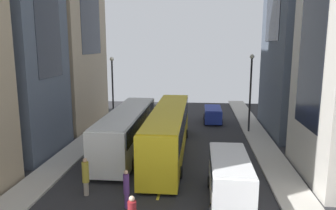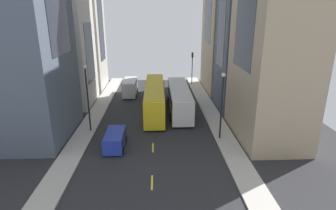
# 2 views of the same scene
# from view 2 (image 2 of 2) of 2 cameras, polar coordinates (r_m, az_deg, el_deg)

# --- Properties ---
(ground_plane) EXTENTS (41.54, 41.54, 0.00)m
(ground_plane) POSITION_cam_2_polar(r_m,az_deg,el_deg) (36.12, -2.97, -2.28)
(ground_plane) COLOR #28282B
(sidewalk_west) EXTENTS (2.19, 44.00, 0.15)m
(sidewalk_west) POSITION_cam_2_polar(r_m,az_deg,el_deg) (36.79, 9.08, -1.97)
(sidewalk_west) COLOR #B2ADA3
(sidewalk_west) RESTS_ON ground
(sidewalk_east) EXTENTS (2.19, 44.00, 0.15)m
(sidewalk_east) POSITION_cam_2_polar(r_m,az_deg,el_deg) (37.01, -14.95, -2.26)
(sidewalk_east) COLOR #B2ADA3
(sidewalk_east) RESTS_ON ground
(lane_stripe_0) EXTENTS (0.16, 2.00, 0.01)m
(lane_stripe_0) POSITION_cam_2_polar(r_m,az_deg,el_deg) (56.26, -2.77, 5.27)
(lane_stripe_0) COLOR yellow
(lane_stripe_0) RESTS_ON ground
(lane_stripe_1) EXTENTS (0.16, 2.00, 0.01)m
(lane_stripe_1) POSITION_cam_2_polar(r_m,az_deg,el_deg) (50.44, -2.81, 3.73)
(lane_stripe_1) COLOR yellow
(lane_stripe_1) RESTS_ON ground
(lane_stripe_2) EXTENTS (0.16, 2.00, 0.01)m
(lane_stripe_2) POSITION_cam_2_polar(r_m,az_deg,el_deg) (44.65, -2.86, 1.80)
(lane_stripe_2) COLOR yellow
(lane_stripe_2) RESTS_ON ground
(lane_stripe_3) EXTENTS (0.16, 2.00, 0.01)m
(lane_stripe_3) POSITION_cam_2_polar(r_m,az_deg,el_deg) (38.94, -2.93, -0.71)
(lane_stripe_3) COLOR yellow
(lane_stripe_3) RESTS_ON ground
(lane_stripe_4) EXTENTS (0.16, 2.00, 0.01)m
(lane_stripe_4) POSITION_cam_2_polar(r_m,az_deg,el_deg) (33.32, -3.02, -4.08)
(lane_stripe_4) COLOR yellow
(lane_stripe_4) RESTS_ON ground
(lane_stripe_5) EXTENTS (0.16, 2.00, 0.01)m
(lane_stripe_5) POSITION_cam_2_polar(r_m,az_deg,el_deg) (27.87, -3.14, -8.78)
(lane_stripe_5) COLOR yellow
(lane_stripe_5) RESTS_ON ground
(lane_stripe_6) EXTENTS (0.16, 2.00, 0.01)m
(lane_stripe_6) POSITION_cam_2_polar(r_m,az_deg,el_deg) (22.70, -3.33, -15.70)
(lane_stripe_6) COLOR yellow
(lane_stripe_6) RESTS_ON ground
(building_west_1) EXTENTS (6.42, 7.16, 26.90)m
(building_west_1) POSITION_cam_2_polar(r_m,az_deg,el_deg) (38.62, 16.11, 18.77)
(building_west_1) COLOR #4C5666
(building_west_1) RESTS_ON ground
(building_east_0) EXTENTS (9.63, 7.51, 21.85)m
(building_east_0) POSITION_cam_2_polar(r_m,az_deg,el_deg) (51.17, -19.18, 15.38)
(building_east_0) COLOR #B7B2A8
(building_east_0) RESTS_ON ground
(building_east_1) EXTENTS (6.10, 8.14, 14.99)m
(building_east_1) POSITION_cam_2_polar(r_m,az_deg,el_deg) (41.86, -19.99, 10.11)
(building_east_1) COLOR beige
(building_east_1) RESTS_ON ground
(city_bus_white) EXTENTS (2.80, 12.85, 3.35)m
(city_bus_white) POSITION_cam_2_polar(r_m,az_deg,el_deg) (37.35, 2.33, 1.69)
(city_bus_white) COLOR silver
(city_bus_white) RESTS_ON ground
(streetcar_yellow) EXTENTS (2.70, 14.93, 3.59)m
(streetcar_yellow) POSITION_cam_2_polar(r_m,az_deg,el_deg) (37.53, -2.80, 1.95)
(streetcar_yellow) COLOR yellow
(streetcar_yellow) RESTS_ON ground
(delivery_van_white) EXTENTS (2.25, 5.57, 2.58)m
(delivery_van_white) POSITION_cam_2_polar(r_m,az_deg,el_deg) (45.27, -7.88, 3.85)
(delivery_van_white) COLOR white
(delivery_van_white) RESTS_ON ground
(car_blue_0) EXTENTS (1.98, 4.16, 1.63)m
(car_blue_0) POSITION_cam_2_polar(r_m,az_deg,el_deg) (27.94, -10.95, -6.87)
(car_blue_0) COLOR #2338AD
(car_blue_0) RESTS_ON ground
(pedestrian_crossing_mid) EXTENTS (0.39, 0.39, 2.23)m
(pedestrian_crossing_mid) POSITION_cam_2_polar(r_m,az_deg,el_deg) (45.22, 2.37, 3.56)
(pedestrian_crossing_mid) COLOR gray
(pedestrian_crossing_mid) RESTS_ON ground
(pedestrian_crossing_near) EXTENTS (0.32, 0.32, 2.11)m
(pedestrian_crossing_near) POSITION_cam_2_polar(r_m,az_deg,el_deg) (46.28, -1.00, 3.85)
(pedestrian_crossing_near) COLOR #593372
(pedestrian_crossing_near) RESTS_ON ground
(pedestrian_walking_far) EXTENTS (0.37, 0.37, 2.30)m
(pedestrian_walking_far) POSITION_cam_2_polar(r_m,az_deg,el_deg) (49.36, -2.24, 4.87)
(pedestrian_walking_far) COLOR navy
(pedestrian_walking_far) RESTS_ON ground
(pedestrian_waiting_curb) EXTENTS (0.29, 0.29, 2.21)m
(pedestrian_waiting_curb) POSITION_cam_2_polar(r_m,az_deg,el_deg) (50.51, -3.39, 5.15)
(pedestrian_waiting_curb) COLOR #593372
(pedestrian_waiting_curb) RESTS_ON ground
(traffic_light_near_corner) EXTENTS (0.32, 0.44, 5.91)m
(traffic_light_near_corner) POSITION_cam_2_polar(r_m,az_deg,el_deg) (51.29, 5.04, 8.79)
(traffic_light_near_corner) COLOR black
(traffic_light_near_corner) RESTS_ON ground
(streetlamp_near) EXTENTS (0.44, 0.44, 7.45)m
(streetlamp_near) POSITION_cam_2_polar(r_m,az_deg,el_deg) (31.09, -16.38, 2.63)
(streetlamp_near) COLOR black
(streetlamp_near) RESTS_ON ground
(streetlamp_far) EXTENTS (0.44, 0.44, 7.04)m
(streetlamp_far) POSITION_cam_2_polar(r_m,az_deg,el_deg) (28.53, 11.12, 1.20)
(streetlamp_far) COLOR black
(streetlamp_far) RESTS_ON ground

